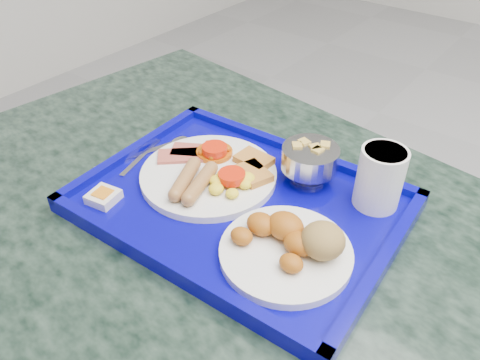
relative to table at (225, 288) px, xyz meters
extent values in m
cylinder|color=slate|center=(0.00, 0.00, -0.17)|extent=(0.10, 0.10, 0.63)
cube|color=black|center=(0.00, 0.00, 0.16)|extent=(1.20, 0.88, 0.04)
cube|color=#060392|center=(0.01, 0.03, 0.19)|extent=(0.49, 0.37, 0.02)
cube|color=#060392|center=(0.00, 0.19, 0.20)|extent=(0.48, 0.04, 0.01)
cube|color=#060392|center=(0.02, -0.14, 0.20)|extent=(0.48, 0.04, 0.01)
cube|color=#060392|center=(0.24, 0.04, 0.20)|extent=(0.03, 0.35, 0.01)
cube|color=#060392|center=(-0.22, 0.01, 0.20)|extent=(0.03, 0.35, 0.01)
cylinder|color=white|center=(-0.06, 0.04, 0.20)|extent=(0.22, 0.22, 0.01)
cube|color=#C2584D|center=(-0.12, 0.07, 0.21)|extent=(0.09, 0.07, 0.01)
cube|color=#C2584D|center=(-0.13, 0.04, 0.21)|extent=(0.08, 0.08, 0.01)
cylinder|color=#CC5A08|center=(-0.09, 0.08, 0.21)|extent=(0.06, 0.06, 0.01)
sphere|color=#CC5A08|center=(-0.08, 0.08, 0.22)|extent=(0.01, 0.01, 0.01)
sphere|color=#CC5A08|center=(-0.10, 0.06, 0.22)|extent=(0.01, 0.01, 0.01)
sphere|color=#CC5A08|center=(-0.11, 0.09, 0.22)|extent=(0.01, 0.01, 0.01)
sphere|color=#CC5A08|center=(-0.07, 0.09, 0.22)|extent=(0.01, 0.01, 0.01)
sphere|color=#CC5A08|center=(-0.10, 0.08, 0.22)|extent=(0.01, 0.01, 0.01)
sphere|color=#CC5A08|center=(-0.08, 0.09, 0.22)|extent=(0.01, 0.01, 0.01)
sphere|color=#CC5A08|center=(-0.08, 0.10, 0.22)|extent=(0.01, 0.01, 0.01)
sphere|color=#CC5A08|center=(-0.09, 0.08, 0.22)|extent=(0.01, 0.01, 0.01)
sphere|color=#CC5A08|center=(-0.07, 0.10, 0.22)|extent=(0.01, 0.01, 0.01)
sphere|color=#CC5A08|center=(-0.08, 0.06, 0.22)|extent=(0.01, 0.01, 0.01)
sphere|color=#CC5A08|center=(-0.10, 0.10, 0.22)|extent=(0.01, 0.01, 0.01)
cube|color=#C27A30|center=(-0.02, 0.11, 0.21)|extent=(0.06, 0.05, 0.01)
cube|color=#C27A30|center=(0.00, 0.07, 0.21)|extent=(0.07, 0.06, 0.01)
cylinder|color=brown|center=(-0.07, -0.01, 0.22)|extent=(0.05, 0.09, 0.02)
cylinder|color=brown|center=(-0.04, 0.00, 0.22)|extent=(0.05, 0.09, 0.02)
ellipsoid|color=yellow|center=(-0.03, 0.02, 0.22)|extent=(0.02, 0.02, 0.02)
ellipsoid|color=yellow|center=(0.01, 0.04, 0.21)|extent=(0.02, 0.02, 0.01)
ellipsoid|color=yellow|center=(0.00, 0.05, 0.22)|extent=(0.03, 0.03, 0.02)
ellipsoid|color=yellow|center=(0.01, 0.05, 0.21)|extent=(0.02, 0.02, 0.01)
ellipsoid|color=yellow|center=(-0.03, 0.04, 0.21)|extent=(0.02, 0.02, 0.01)
ellipsoid|color=yellow|center=(-0.03, 0.04, 0.22)|extent=(0.03, 0.03, 0.02)
ellipsoid|color=yellow|center=(0.01, 0.01, 0.21)|extent=(0.02, 0.02, 0.01)
ellipsoid|color=yellow|center=(-0.02, 0.01, 0.22)|extent=(0.02, 0.02, 0.02)
cylinder|color=red|center=(-0.08, 0.08, 0.22)|extent=(0.04, 0.04, 0.01)
cylinder|color=red|center=(-0.01, 0.04, 0.22)|extent=(0.04, 0.04, 0.01)
cylinder|color=white|center=(0.13, -0.03, 0.20)|extent=(0.18, 0.18, 0.01)
ellipsoid|color=#A45613|center=(0.16, -0.05, 0.22)|extent=(0.03, 0.03, 0.02)
ellipsoid|color=#A45613|center=(0.15, -0.02, 0.22)|extent=(0.04, 0.04, 0.03)
ellipsoid|color=#A45613|center=(0.12, -0.01, 0.23)|extent=(0.05, 0.04, 0.04)
ellipsoid|color=#A45613|center=(0.09, -0.02, 0.22)|extent=(0.04, 0.04, 0.03)
ellipsoid|color=#A45613|center=(0.08, -0.05, 0.22)|extent=(0.03, 0.03, 0.02)
ellipsoid|color=olive|center=(0.17, -0.01, 0.23)|extent=(0.06, 0.06, 0.05)
cylinder|color=#ADADAF|center=(0.07, 0.14, 0.20)|extent=(0.06, 0.06, 0.01)
cylinder|color=#ADADAF|center=(0.07, 0.14, 0.21)|extent=(0.02, 0.02, 0.02)
cylinder|color=#ADADAF|center=(0.07, 0.14, 0.24)|extent=(0.09, 0.09, 0.04)
cube|color=#E4BE57|center=(0.07, 0.14, 0.25)|extent=(0.02, 0.02, 0.01)
cube|color=#E4BE57|center=(0.08, 0.16, 0.25)|extent=(0.02, 0.02, 0.01)
cube|color=#E4BE57|center=(0.08, 0.14, 0.25)|extent=(0.02, 0.02, 0.01)
cube|color=#E4BE57|center=(0.05, 0.13, 0.25)|extent=(0.02, 0.02, 0.01)
cube|color=#E4BE57|center=(0.05, 0.14, 0.25)|extent=(0.02, 0.02, 0.01)
cylinder|color=white|center=(0.18, 0.15, 0.24)|extent=(0.07, 0.07, 0.10)
cylinder|color=orange|center=(0.18, 0.15, 0.29)|extent=(0.06, 0.06, 0.01)
cube|color=#ADADAF|center=(-0.19, 0.01, 0.20)|extent=(0.04, 0.12, 0.00)
ellipsoid|color=#ADADAF|center=(-0.17, 0.09, 0.20)|extent=(0.04, 0.04, 0.01)
cube|color=#ADADAF|center=(-0.20, 0.02, 0.20)|extent=(0.07, 0.16, 0.00)
cube|color=white|center=(-0.15, -0.10, 0.20)|extent=(0.05, 0.05, 0.01)
cube|color=orange|center=(-0.15, -0.10, 0.21)|extent=(0.03, 0.03, 0.00)
camera|label=1|loc=(0.35, -0.41, 0.66)|focal=35.00mm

